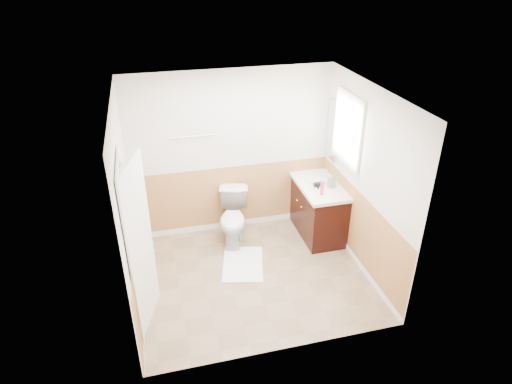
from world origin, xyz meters
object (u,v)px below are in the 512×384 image
object	(u,v)px
bath_mat	(243,264)
vanity_cabinet	(317,210)
lotion_bottle	(322,188)
toilet	(233,218)
soap_dispenser	(332,181)

from	to	relation	value
bath_mat	vanity_cabinet	size ratio (longest dim) A/B	0.73
bath_mat	lotion_bottle	bearing A→B (deg)	9.54
toilet	soap_dispenser	world-z (taller)	soap_dispenser
toilet	vanity_cabinet	bearing A→B (deg)	9.84
bath_mat	vanity_cabinet	bearing A→B (deg)	22.33
vanity_cabinet	soap_dispenser	bearing A→B (deg)	-50.74
bath_mat	lotion_bottle	world-z (taller)	lotion_bottle
toilet	bath_mat	distance (m)	0.73
bath_mat	soap_dispenser	size ratio (longest dim) A/B	4.00
vanity_cabinet	bath_mat	bearing A→B (deg)	-157.67
toilet	vanity_cabinet	distance (m)	1.30
vanity_cabinet	lotion_bottle	size ratio (longest dim) A/B	5.00
toilet	soap_dispenser	bearing A→B (deg)	4.31
vanity_cabinet	lotion_bottle	bearing A→B (deg)	-106.79
toilet	bath_mat	world-z (taller)	toilet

